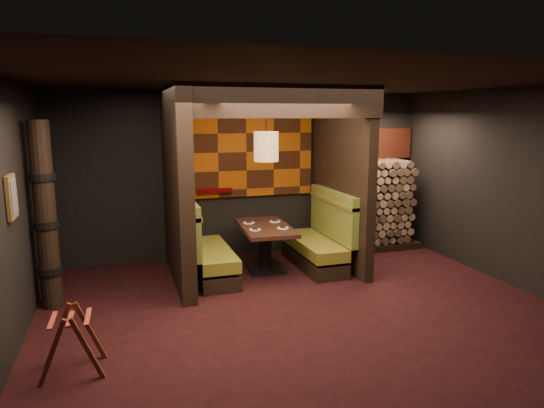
{
  "coord_description": "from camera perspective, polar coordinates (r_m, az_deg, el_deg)",
  "views": [
    {
      "loc": [
        -2.14,
        -5.43,
        2.46
      ],
      "look_at": [
        0.0,
        1.3,
        1.15
      ],
      "focal_mm": 32.0,
      "sensor_mm": 36.0,
      "label": 1
    }
  ],
  "objects": [
    {
      "name": "luggage_rack",
      "position": [
        5.2,
        -22.47,
        -14.48
      ],
      "size": [
        0.63,
        0.45,
        0.67
      ],
      "color": "#4E2212",
      "rests_on": "floor"
    },
    {
      "name": "tapa_side_panel",
      "position": [
        7.34,
        -10.5,
        5.56
      ],
      "size": [
        0.04,
        1.85,
        1.45
      ],
      "primitive_type": "cube",
      "color": "#A0480A",
      "rests_on": "partition_left"
    },
    {
      "name": "ceiling",
      "position": [
        5.85,
        3.99,
        14.39
      ],
      "size": [
        6.5,
        5.5,
        0.02
      ],
      "primitive_type": "cube",
      "color": "black",
      "rests_on": "ground"
    },
    {
      "name": "floor",
      "position": [
        6.34,
        3.65,
        -12.44
      ],
      "size": [
        6.5,
        5.5,
        0.02
      ],
      "primitive_type": "cube",
      "color": "black",
      "rests_on": "ground"
    },
    {
      "name": "booth_bench_right",
      "position": [
        7.99,
        5.63,
        -4.48
      ],
      "size": [
        0.68,
        1.6,
        1.14
      ],
      "color": "black",
      "rests_on": "floor"
    },
    {
      "name": "partition_right",
      "position": [
        7.99,
        8.05,
        2.96
      ],
      "size": [
        0.15,
        2.1,
        2.85
      ],
      "primitive_type": "cube",
      "color": "black",
      "rests_on": "floor"
    },
    {
      "name": "dining_table",
      "position": [
        7.69,
        -0.78,
        -4.27
      ],
      "size": [
        0.83,
        1.43,
        0.73
      ],
      "color": "black",
      "rests_on": "floor"
    },
    {
      "name": "place_settings",
      "position": [
        7.63,
        -0.78,
        -2.49
      ],
      "size": [
        0.64,
        0.68,
        0.03
      ],
      "color": "white",
      "rests_on": "dining_table"
    },
    {
      "name": "booth_bench_left",
      "position": [
        7.47,
        -7.9,
        -5.6
      ],
      "size": [
        0.68,
        1.6,
        1.14
      ],
      "color": "black",
      "rests_on": "floor"
    },
    {
      "name": "wall_left",
      "position": [
        5.64,
        -28.73,
        -1.39
      ],
      "size": [
        0.02,
        5.5,
        2.85
      ],
      "primitive_type": "cube",
      "color": "black",
      "rests_on": "ground"
    },
    {
      "name": "lacquer_shelf",
      "position": [
        8.33,
        -6.77,
        1.59
      ],
      "size": [
        0.6,
        0.12,
        0.07
      ],
      "primitive_type": "cube",
      "color": "#500307",
      "rests_on": "wall_back"
    },
    {
      "name": "tapa_back_panel",
      "position": [
        8.44,
        -3.08,
        6.14
      ],
      "size": [
        2.4,
        0.06,
        1.55
      ],
      "primitive_type": "cube",
      "color": "#A0480A",
      "rests_on": "wall_back"
    },
    {
      "name": "wall_right",
      "position": [
        7.73,
        26.93,
        1.66
      ],
      "size": [
        0.02,
        5.5,
        2.85
      ],
      "primitive_type": "cube",
      "color": "black",
      "rests_on": "ground"
    },
    {
      "name": "totem_column",
      "position": [
        6.72,
        -25.07,
        -1.44
      ],
      "size": [
        0.31,
        0.31,
        2.4
      ],
      "color": "black",
      "rests_on": "floor"
    },
    {
      "name": "framed_picture",
      "position": [
        5.7,
        -28.29,
        0.75
      ],
      "size": [
        0.05,
        0.36,
        0.46
      ],
      "color": "brown",
      "rests_on": "wall_left"
    },
    {
      "name": "wall_front",
      "position": [
        3.58,
        20.27,
        -7.01
      ],
      "size": [
        6.5,
        0.02,
        2.85
      ],
      "primitive_type": "cube",
      "color": "black",
      "rests_on": "ground"
    },
    {
      "name": "pendant_lamp",
      "position": [
        7.4,
        -0.69,
        6.79
      ],
      "size": [
        0.37,
        0.37,
        1.1
      ],
      "color": "#AC7845",
      "rests_on": "ceiling"
    },
    {
      "name": "header_beam",
      "position": [
        6.49,
        1.43,
        12.0
      ],
      "size": [
        2.85,
        0.18,
        0.44
      ],
      "primitive_type": "cube",
      "color": "black",
      "rests_on": "partition_left"
    },
    {
      "name": "bay_front_post",
      "position": [
        8.26,
        7.84,
        3.21
      ],
      "size": [
        0.08,
        0.08,
        2.85
      ],
      "primitive_type": "cube",
      "color": "black",
      "rests_on": "floor"
    },
    {
      "name": "firewood_stack",
      "position": [
        9.1,
        11.78,
        -0.1
      ],
      "size": [
        1.73,
        0.7,
        1.64
      ],
      "color": "black",
      "rests_on": "floor"
    },
    {
      "name": "mosaic_header",
      "position": [
        9.26,
        11.03,
        6.96
      ],
      "size": [
        1.83,
        0.1,
        0.56
      ],
      "primitive_type": "cube",
      "color": "maroon",
      "rests_on": "wall_back"
    },
    {
      "name": "wall_back",
      "position": [
        8.53,
        -2.98,
        3.53
      ],
      "size": [
        6.5,
        0.02,
        2.85
      ],
      "primitive_type": "cube",
      "color": "black",
      "rests_on": "ground"
    },
    {
      "name": "partition_left",
      "position": [
        7.2,
        -11.15,
        2.04
      ],
      "size": [
        0.2,
        2.2,
        2.85
      ],
      "primitive_type": "cube",
      "color": "black",
      "rests_on": "floor"
    }
  ]
}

